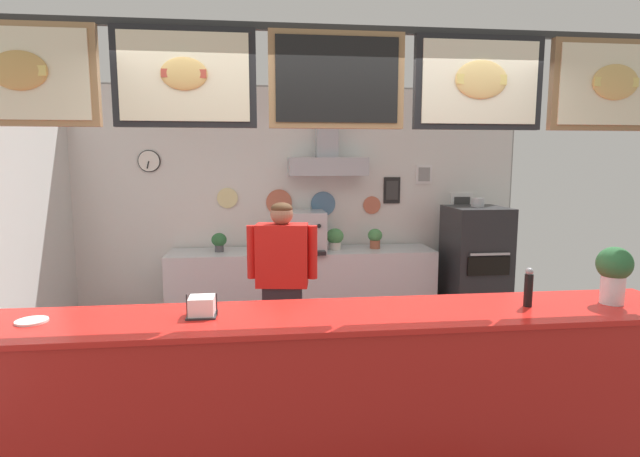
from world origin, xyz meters
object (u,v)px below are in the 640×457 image
Objects in this scene: shop_worker at (283,291)px; potted_basil at (261,241)px; potted_thyme at (335,238)px; potted_rosemary at (219,241)px; pizza_oven at (475,269)px; condiment_plate at (32,321)px; napkin_holder at (202,307)px; basil_vase at (614,273)px; espresso_machine at (304,231)px; pepper_grinder at (528,287)px; potted_oregano at (375,237)px.

potted_basil is at bearing -74.91° from shop_worker.
potted_thyme is 1.17× the size of potted_rosemary.
potted_rosemary is at bearing 175.19° from pizza_oven.
shop_worker reaches higher than potted_basil.
napkin_holder is at bearing 0.22° from condiment_plate.
basil_vase is (1.25, -2.78, 0.20)m from potted_thyme.
pepper_grinder is (1.07, -2.76, 0.05)m from espresso_machine.
basil_vase is 2.05× the size of napkin_holder.
potted_thyme is at bearing 2.15° from espresso_machine.
basil_vase reaches higher than potted_thyme.
potted_oregano is at bearing 95.25° from pepper_grinder.
potted_oregano is (1.11, 1.43, 0.21)m from shop_worker.
pepper_grinder reaches higher than potted_basil.
espresso_machine is 2.74× the size of potted_rosemary.
potted_oregano is 2.93m from basil_vase.
basil_vase is at bearing -74.44° from potted_oregano.
shop_worker is 6.91× the size of pepper_grinder.
condiment_plate is at bearing 179.36° from pepper_grinder.
potted_thyme is at bearing 104.58° from pepper_grinder.
potted_basil is 1.15× the size of condiment_plate.
potted_rosemary is (-1.74, -0.00, -0.01)m from potted_oregano.
potted_oregano is at bearing -0.73° from potted_basil.
pizza_oven is 7.34× the size of potted_rosemary.
potted_oregano is 1.29m from potted_basil.
potted_oregano is 0.47m from potted_thyme.
napkin_holder is (0.87, 0.00, 0.04)m from condiment_plate.
napkin_holder is (-1.86, 0.03, -0.06)m from pepper_grinder.
shop_worker is 2.81× the size of espresso_machine.
basil_vase is 2.38m from napkin_holder.
potted_thyme is 0.71× the size of basil_vase.
espresso_machine is at bearing -177.85° from potted_thyme.
potted_oregano is 1.35× the size of napkin_holder.
napkin_holder is at bearing 178.96° from pepper_grinder.
basil_vase reaches higher than potted_rosemary.
espresso_machine is at bearing 73.92° from napkin_holder.
potted_oregano is at bearing 167.52° from pizza_oven.
espresso_machine reaches higher than condiment_plate.
espresso_machine is at bearing -94.07° from shop_worker.
pepper_grinder is at bearing -0.64° from condiment_plate.
potted_oregano is at bearing -119.75° from shop_worker.
shop_worker is 1.97m from pepper_grinder.
espresso_machine reaches higher than napkin_holder.
potted_thyme reaches higher than potted_rosemary.
condiment_plate is (-3.56, -2.54, 0.37)m from pizza_oven.
napkin_holder is (-1.13, -2.74, 0.07)m from potted_thyme.
potted_thyme is 1.30× the size of potted_basil.
shop_worker is at bearing -151.67° from pizza_oven.
potted_rosemary is 0.60× the size of basil_vase.
shop_worker reaches higher than potted_oregano.
potted_basil is (-2.38, 0.26, 0.32)m from pizza_oven.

